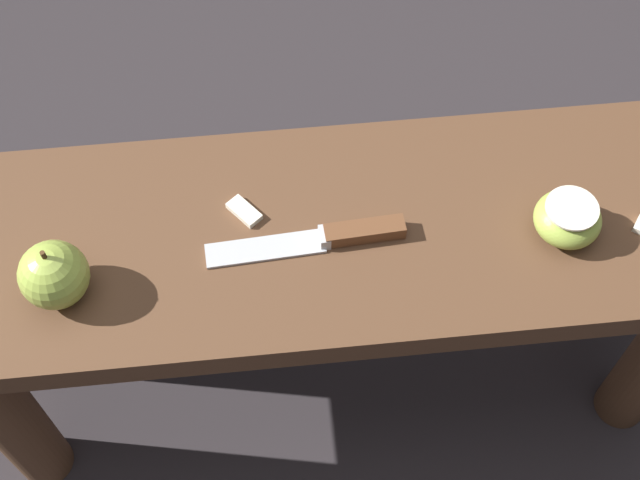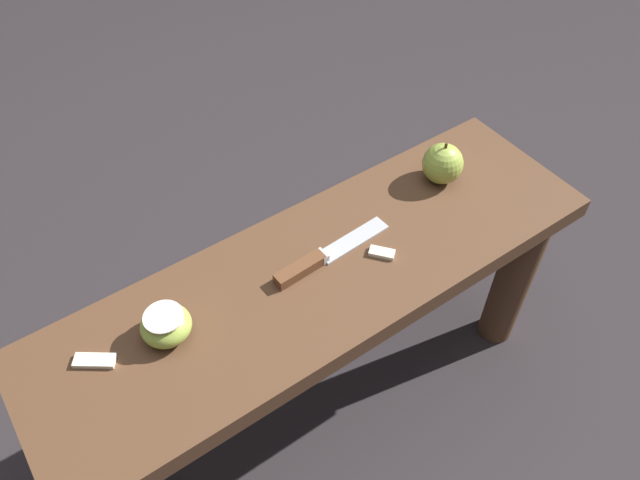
% 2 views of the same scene
% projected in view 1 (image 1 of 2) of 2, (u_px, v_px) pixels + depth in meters
% --- Properties ---
extents(ground_plane, '(8.00, 8.00, 0.00)m').
position_uv_depth(ground_plane, '(332.00, 377.00, 1.44)').
color(ground_plane, '#2D282B').
extents(wooden_bench, '(1.02, 0.31, 0.46)m').
position_uv_depth(wooden_bench, '(335.00, 278.00, 1.16)').
color(wooden_bench, brown).
rests_on(wooden_bench, ground_plane).
extents(knife, '(0.24, 0.04, 0.02)m').
position_uv_depth(knife, '(336.00, 236.00, 1.04)').
color(knife, '#B7BABF').
rests_on(knife, wooden_bench).
extents(apple_whole, '(0.08, 0.08, 0.09)m').
position_uv_depth(apple_whole, '(54.00, 275.00, 0.98)').
color(apple_whole, '#9EB747').
rests_on(apple_whole, wooden_bench).
extents(apple_cut, '(0.08, 0.08, 0.05)m').
position_uv_depth(apple_cut, '(568.00, 219.00, 1.03)').
color(apple_cut, '#9EB747').
rests_on(apple_cut, wooden_bench).
extents(apple_slice_center, '(0.04, 0.05, 0.01)m').
position_uv_depth(apple_slice_center, '(244.00, 211.00, 1.06)').
color(apple_slice_center, white).
rests_on(apple_slice_center, wooden_bench).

